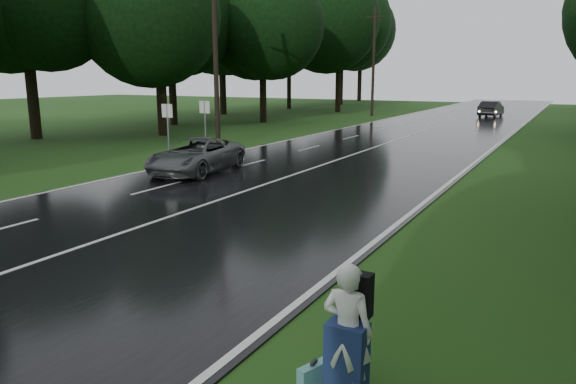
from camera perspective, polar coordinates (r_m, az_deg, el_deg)
road at (r=27.73m, az=7.91°, el=4.28°), size 12.00×140.00×0.04m
lane_center at (r=27.73m, az=7.91°, el=4.34°), size 0.12×140.00×0.01m
grey_car at (r=21.74m, az=-9.90°, el=3.89°), size 2.88×5.19×1.38m
far_car at (r=55.68m, az=21.10°, el=8.39°), size 1.90×4.63×1.49m
hitchhiker at (r=6.63m, az=6.48°, el=-15.17°), size 0.64×0.57×1.74m
suitcase at (r=7.05m, az=2.78°, el=-19.28°), size 0.29×0.49×0.33m
utility_pole_mid at (r=31.03m, az=-7.56°, el=5.11°), size 1.80×0.28×10.72m
utility_pole_far at (r=54.09m, az=9.04°, el=8.12°), size 1.80×0.28×10.57m
road_sign_a at (r=25.83m, az=-12.69°, el=3.46°), size 0.63×0.10×2.61m
road_sign_b at (r=28.00m, az=-8.84°, el=4.29°), size 0.64×0.10×2.65m
tree_left_d at (r=36.69m, az=-13.30°, el=6.00°), size 8.19×8.19×12.79m
tree_left_e at (r=46.07m, az=-2.69°, el=7.54°), size 8.89×8.89×13.89m
tree_left_f at (r=60.04m, az=5.38°, el=8.63°), size 10.71×10.71×16.73m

